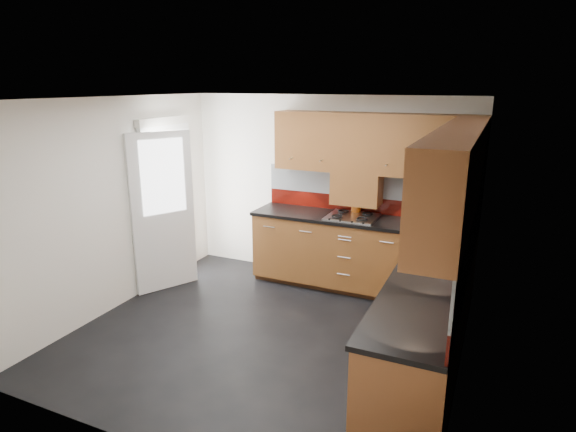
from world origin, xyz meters
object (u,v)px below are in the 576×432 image
at_px(gas_hob, 352,217).
at_px(toaster, 465,221).
at_px(food_processor, 454,229).
at_px(utensil_pot, 356,206).

bearing_deg(gas_hob, toaster, 3.70).
relative_size(gas_hob, toaster, 2.30).
bearing_deg(food_processor, toaster, 80.25).
distance_m(toaster, food_processor, 0.48).
height_order(utensil_pot, toaster, utensil_pot).
height_order(gas_hob, toaster, toaster).
bearing_deg(gas_hob, utensil_pot, 94.47).
height_order(gas_hob, food_processor, food_processor).
relative_size(gas_hob, food_processor, 2.22).
xyz_separation_m(utensil_pot, toaster, (1.32, -0.15, -0.01)).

